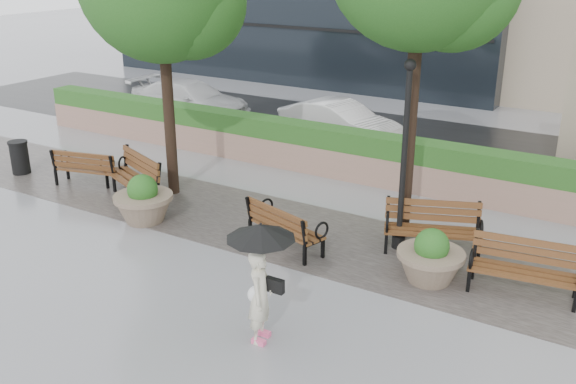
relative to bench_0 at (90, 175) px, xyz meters
The scene contains 16 objects.
ground 6.70m from the bench_0, 24.26° to the right, with size 100.00×100.00×0.00m, color gray.
cobble_strip 6.12m from the bench_0, ahead, with size 28.00×3.20×0.01m, color #383330.
hedge_wall 7.45m from the bench_0, 34.84° to the left, with size 24.00×0.80×1.35m.
asphalt_street 10.27m from the bench_0, 53.50° to the left, with size 40.00×7.00×0.00m, color black.
bench_0 is the anchor object (origin of this frame).
bench_1 1.57m from the bench_0, ahead, with size 2.19×1.52×1.10m.
bench_2 6.55m from the bench_0, ahead, with size 1.96×1.23×0.99m.
bench_3 9.28m from the bench_0, ahead, with size 2.12×1.46×1.06m.
bench_4 11.29m from the bench_0, ahead, with size 2.01×1.02×1.03m.
planter_left 3.13m from the bench_0, 19.72° to the right, with size 1.37×1.37×1.15m.
planter_right 9.66m from the bench_0, ahead, with size 1.29×1.29×1.08m.
trash_bin 2.49m from the bench_0, behind, with size 0.54×0.54×0.90m, color black.
lamppost 8.74m from the bench_0, ahead, with size 0.28×0.28×4.02m.
car_left 7.59m from the bench_0, 108.42° to the left, with size 1.98×4.87×1.41m, color silver.
car_right 8.12m from the bench_0, 61.23° to the left, with size 1.47×4.20×1.38m, color silver.
pedestrian 8.83m from the bench_0, 24.87° to the right, with size 1.11×1.11×2.03m.
Camera 1 is at (6.89, -8.42, 6.00)m, focal length 40.00 mm.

